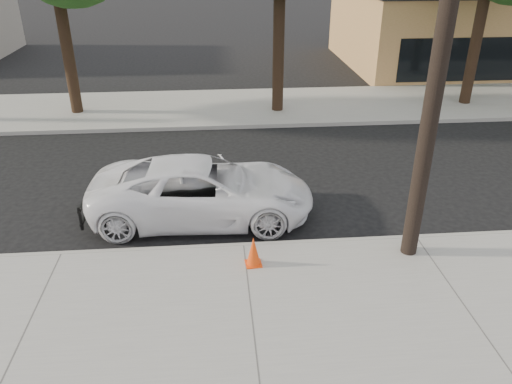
{
  "coord_description": "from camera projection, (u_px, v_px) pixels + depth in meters",
  "views": [
    {
      "loc": [
        -0.53,
        -11.58,
        6.27
      ],
      "look_at": [
        0.36,
        -1.2,
        1.0
      ],
      "focal_mm": 35.0,
      "sensor_mm": 36.0,
      "label": 1
    }
  ],
  "objects": [
    {
      "name": "traffic_cone",
      "position": [
        253.0,
        251.0,
        10.4
      ],
      "size": [
        0.37,
        0.37,
        0.66
      ],
      "rotation": [
        0.0,
        0.0,
        0.08
      ],
      "color": "#F6440C",
      "rests_on": "near_sidewalk"
    },
    {
      "name": "far_sidewalk",
      "position": [
        227.0,
        107.0,
        20.69
      ],
      "size": [
        90.0,
        5.0,
        0.15
      ],
      "primitive_type": "cube",
      "color": "gray",
      "rests_on": "ground"
    },
    {
      "name": "utility_pole",
      "position": [
        443.0,
        39.0,
        8.92
      ],
      "size": [
        1.4,
        0.34,
        9.0
      ],
      "color": "black",
      "rests_on": "near_sidewalk"
    },
    {
      "name": "near_sidewalk",
      "position": [
        251.0,
        311.0,
        9.31
      ],
      "size": [
        90.0,
        4.4,
        0.15
      ],
      "primitive_type": "cube",
      "color": "gray",
      "rests_on": "ground"
    },
    {
      "name": "curb_near",
      "position": [
        244.0,
        247.0,
        11.27
      ],
      "size": [
        90.0,
        0.12,
        0.16
      ],
      "primitive_type": "cube",
      "color": "#9E9B93",
      "rests_on": "ground"
    },
    {
      "name": "police_cruiser",
      "position": [
        203.0,
        190.0,
        12.32
      ],
      "size": [
        5.56,
        2.74,
        1.52
      ],
      "primitive_type": "imported",
      "rotation": [
        0.0,
        0.0,
        1.53
      ],
      "color": "white",
      "rests_on": "ground"
    },
    {
      "name": "building_main",
      "position": [
        509.0,
        26.0,
        27.71
      ],
      "size": [
        18.0,
        10.0,
        4.0
      ],
      "primitive_type": "cube",
      "color": "#B4844B",
      "rests_on": "ground"
    },
    {
      "name": "ground",
      "position": [
        239.0,
        206.0,
        13.17
      ],
      "size": [
        120.0,
        120.0,
        0.0
      ],
      "primitive_type": "plane",
      "color": "black",
      "rests_on": "ground"
    }
  ]
}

